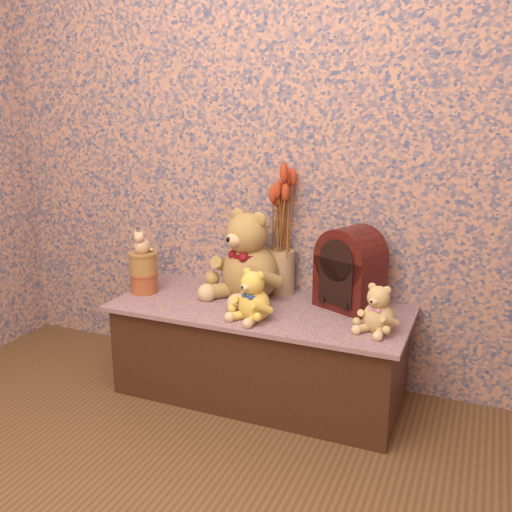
{
  "coord_description": "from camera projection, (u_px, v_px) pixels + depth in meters",
  "views": [
    {
      "loc": [
        0.89,
        -0.95,
        1.29
      ],
      "look_at": [
        0.0,
        1.17,
        0.66
      ],
      "focal_mm": 39.81,
      "sensor_mm": 36.0,
      "label": 1
    }
  ],
  "objects": [
    {
      "name": "teddy_small",
      "position": [
        379.0,
        306.0,
        2.2
      ],
      "size": [
        0.22,
        0.24,
        0.21
      ],
      "primitive_type": null,
      "rotation": [
        0.0,
        0.0,
        -0.33
      ],
      "color": "tan",
      "rests_on": "display_shelf"
    },
    {
      "name": "ceramic_vase",
      "position": [
        282.0,
        272.0,
        2.64
      ],
      "size": [
        0.13,
        0.13,
        0.2
      ],
      "primitive_type": "cylinder",
      "rotation": [
        0.0,
        0.0,
        0.02
      ],
      "color": "tan",
      "rests_on": "display_shelf"
    },
    {
      "name": "dried_stalks",
      "position": [
        282.0,
        206.0,
        2.56
      ],
      "size": [
        0.26,
        0.26,
        0.42
      ],
      "primitive_type": null,
      "rotation": [
        0.0,
        0.0,
        -0.2
      ],
      "color": "#B0391C",
      "rests_on": "ceramic_vase"
    },
    {
      "name": "teddy_large",
      "position": [
        250.0,
        250.0,
        2.57
      ],
      "size": [
        0.47,
        0.51,
        0.44
      ],
      "primitive_type": null,
      "rotation": [
        0.0,
        0.0,
        -0.39
      ],
      "color": "#A67B40",
      "rests_on": "display_shelf"
    },
    {
      "name": "cathedral_radio",
      "position": [
        350.0,
        268.0,
        2.43
      ],
      "size": [
        0.31,
        0.28,
        0.36
      ],
      "primitive_type": null,
      "rotation": [
        0.0,
        0.0,
        -0.42
      ],
      "color": "#360C09",
      "rests_on": "display_shelf"
    },
    {
      "name": "biscuit_tin_lower",
      "position": [
        144.0,
        283.0,
        2.67
      ],
      "size": [
        0.14,
        0.14,
        0.09
      ],
      "primitive_type": "cylinder",
      "rotation": [
        0.0,
        0.0,
        -0.13
      ],
      "color": "#AE6F33",
      "rests_on": "display_shelf"
    },
    {
      "name": "teddy_medium",
      "position": [
        254.0,
        292.0,
        2.32
      ],
      "size": [
        0.24,
        0.26,
        0.23
      ],
      "primitive_type": null,
      "rotation": [
        0.0,
        0.0,
        -0.36
      ],
      "color": "gold",
      "rests_on": "display_shelf"
    },
    {
      "name": "cat_figurine",
      "position": [
        142.0,
        241.0,
        2.61
      ],
      "size": [
        0.1,
        0.11,
        0.12
      ],
      "primitive_type": null,
      "rotation": [
        0.0,
        0.0,
        0.16
      ],
      "color": "silver",
      "rests_on": "biscuit_tin_upper"
    },
    {
      "name": "display_shelf",
      "position": [
        260.0,
        350.0,
        2.55
      ],
      "size": [
        1.3,
        0.57,
        0.42
      ],
      "primitive_type": "cube",
      "color": "navy",
      "rests_on": "ground"
    },
    {
      "name": "biscuit_tin_upper",
      "position": [
        143.0,
        263.0,
        2.64
      ],
      "size": [
        0.14,
        0.14,
        0.1
      ],
      "primitive_type": "cylinder",
      "rotation": [
        0.0,
        0.0,
        -0.12
      ],
      "color": "tan",
      "rests_on": "biscuit_tin_lower"
    }
  ]
}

